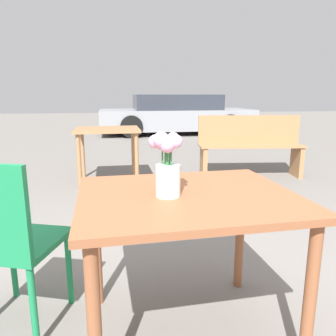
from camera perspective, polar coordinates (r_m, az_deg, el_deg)
ground_plane at (r=1.79m, az=3.08°, el=-26.70°), size 40.00×40.00×0.00m
table_front at (r=1.48m, az=3.36°, el=-8.07°), size 0.99×0.84×0.71m
flower_vase at (r=1.38m, az=-0.17°, el=0.07°), size 0.14×0.15×0.28m
cafe_chair at (r=1.72m, az=-26.46°, el=-10.69°), size 0.50×0.50×0.86m
bench_near at (r=4.76m, az=14.09°, el=4.04°), size 1.47×0.50×0.85m
table_back at (r=4.35m, az=-10.48°, el=5.31°), size 0.84×0.74×0.71m
parked_car at (r=9.79m, az=1.42°, el=9.25°), size 4.48×1.92×1.14m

